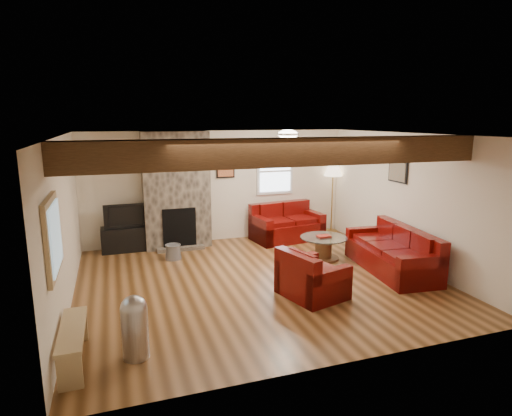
{
  "coord_description": "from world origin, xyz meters",
  "views": [
    {
      "loc": [
        -2.28,
        -6.63,
        2.75
      ],
      "look_at": [
        0.1,
        0.4,
        1.2
      ],
      "focal_mm": 30.0,
      "sensor_mm": 36.0,
      "label": 1
    }
  ],
  "objects_px": {
    "loveseat": "(287,222)",
    "coffee_table": "(323,248)",
    "tv_cabinet": "(127,239)",
    "television": "(126,215)",
    "armchair_red": "(313,273)",
    "floor_lamp": "(333,173)",
    "sofa_three": "(391,250)"
  },
  "relations": [
    {
      "from": "loveseat",
      "to": "coffee_table",
      "type": "xyz_separation_m",
      "value": [
        0.14,
        -1.54,
        -0.19
      ]
    },
    {
      "from": "loveseat",
      "to": "tv_cabinet",
      "type": "xyz_separation_m",
      "value": [
        -3.55,
        0.3,
        -0.16
      ]
    },
    {
      "from": "television",
      "to": "loveseat",
      "type": "bearing_deg",
      "value": -4.83
    },
    {
      "from": "armchair_red",
      "to": "floor_lamp",
      "type": "xyz_separation_m",
      "value": [
        2.2,
        3.44,
        1.08
      ]
    },
    {
      "from": "sofa_three",
      "to": "loveseat",
      "type": "height_order",
      "value": "loveseat"
    },
    {
      "from": "sofa_three",
      "to": "loveseat",
      "type": "xyz_separation_m",
      "value": [
        -1.0,
        2.54,
        0.01
      ]
    },
    {
      "from": "coffee_table",
      "to": "tv_cabinet",
      "type": "distance_m",
      "value": 4.12
    },
    {
      "from": "loveseat",
      "to": "armchair_red",
      "type": "xyz_separation_m",
      "value": [
        -0.88,
        -3.12,
        -0.04
      ]
    },
    {
      "from": "loveseat",
      "to": "coffee_table",
      "type": "height_order",
      "value": "loveseat"
    },
    {
      "from": "armchair_red",
      "to": "floor_lamp",
      "type": "bearing_deg",
      "value": -48.16
    },
    {
      "from": "armchair_red",
      "to": "tv_cabinet",
      "type": "bearing_deg",
      "value": 22.47
    },
    {
      "from": "television",
      "to": "floor_lamp",
      "type": "height_order",
      "value": "floor_lamp"
    },
    {
      "from": "loveseat",
      "to": "floor_lamp",
      "type": "bearing_deg",
      "value": 5.52
    },
    {
      "from": "sofa_three",
      "to": "armchair_red",
      "type": "distance_m",
      "value": 1.97
    },
    {
      "from": "armchair_red",
      "to": "coffee_table",
      "type": "height_order",
      "value": "armchair_red"
    },
    {
      "from": "loveseat",
      "to": "tv_cabinet",
      "type": "distance_m",
      "value": 3.57
    },
    {
      "from": "sofa_three",
      "to": "tv_cabinet",
      "type": "xyz_separation_m",
      "value": [
        -4.55,
        2.84,
        -0.14
      ]
    },
    {
      "from": "armchair_red",
      "to": "television",
      "type": "relative_size",
      "value": 1.06
    },
    {
      "from": "television",
      "to": "floor_lamp",
      "type": "distance_m",
      "value": 4.92
    },
    {
      "from": "armchair_red",
      "to": "tv_cabinet",
      "type": "distance_m",
      "value": 4.34
    },
    {
      "from": "tv_cabinet",
      "to": "floor_lamp",
      "type": "distance_m",
      "value": 5.02
    },
    {
      "from": "armchair_red",
      "to": "sofa_three",
      "type": "bearing_deg",
      "value": -88.38
    },
    {
      "from": "sofa_three",
      "to": "television",
      "type": "height_order",
      "value": "television"
    },
    {
      "from": "floor_lamp",
      "to": "loveseat",
      "type": "bearing_deg",
      "value": -166.41
    },
    {
      "from": "armchair_red",
      "to": "coffee_table",
      "type": "relative_size",
      "value": 1.0
    },
    {
      "from": "sofa_three",
      "to": "television",
      "type": "xyz_separation_m",
      "value": [
        -4.55,
        2.84,
        0.37
      ]
    },
    {
      "from": "coffee_table",
      "to": "television",
      "type": "relative_size",
      "value": 1.06
    },
    {
      "from": "tv_cabinet",
      "to": "television",
      "type": "xyz_separation_m",
      "value": [
        0.0,
        0.0,
        0.51
      ]
    },
    {
      "from": "sofa_three",
      "to": "floor_lamp",
      "type": "xyz_separation_m",
      "value": [
        0.32,
        2.86,
        1.05
      ]
    },
    {
      "from": "sofa_three",
      "to": "tv_cabinet",
      "type": "distance_m",
      "value": 5.37
    },
    {
      "from": "sofa_three",
      "to": "tv_cabinet",
      "type": "bearing_deg",
      "value": -115.84
    },
    {
      "from": "sofa_three",
      "to": "coffee_table",
      "type": "bearing_deg",
      "value": -133.1
    }
  ]
}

